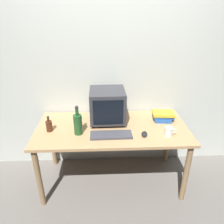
{
  "coord_description": "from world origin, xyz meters",
  "views": [
    {
      "loc": [
        -0.09,
        -1.99,
        1.89
      ],
      "look_at": [
        0.0,
        0.0,
        0.93
      ],
      "focal_mm": 33.93,
      "sensor_mm": 36.0,
      "label": 1
    }
  ],
  "objects": [
    {
      "name": "bottle_tall",
      "position": [
        -0.35,
        -0.12,
        0.86
      ],
      "size": [
        0.09,
        0.09,
        0.31
      ],
      "color": "#1E4C23",
      "rests_on": "desk"
    },
    {
      "name": "bottle_short",
      "position": [
        -0.66,
        -0.06,
        0.81
      ],
      "size": [
        0.06,
        0.06,
        0.18
      ],
      "color": "#472314",
      "rests_on": "desk"
    },
    {
      "name": "desk",
      "position": [
        0.0,
        0.0,
        0.66
      ],
      "size": [
        1.63,
        0.78,
        0.75
      ],
      "color": "tan",
      "rests_on": "ground"
    },
    {
      "name": "back_wall",
      "position": [
        0.0,
        0.45,
        1.25
      ],
      "size": [
        4.0,
        0.08,
        2.5
      ],
      "primitive_type": "cube",
      "color": "beige",
      "rests_on": "ground"
    },
    {
      "name": "mug",
      "position": [
        0.56,
        -0.2,
        0.79
      ],
      "size": [
        0.12,
        0.08,
        0.09
      ],
      "color": "white",
      "rests_on": "desk"
    },
    {
      "name": "keyboard",
      "position": [
        -0.02,
        -0.18,
        0.76
      ],
      "size": [
        0.42,
        0.16,
        0.02
      ],
      "primitive_type": "cube",
      "rotation": [
        0.0,
        0.0,
        0.02
      ],
      "color": "#3F3F47",
      "rests_on": "desk"
    },
    {
      "name": "computer_mouse",
      "position": [
        0.32,
        -0.19,
        0.76
      ],
      "size": [
        0.08,
        0.11,
        0.04
      ],
      "primitive_type": "ellipsoid",
      "rotation": [
        0.0,
        0.0,
        -0.21
      ],
      "color": "black",
      "rests_on": "desk"
    },
    {
      "name": "crt_monitor",
      "position": [
        -0.04,
        0.14,
        0.94
      ],
      "size": [
        0.39,
        0.39,
        0.37
      ],
      "color": "#333338",
      "rests_on": "desk"
    },
    {
      "name": "ground_plane",
      "position": [
        0.0,
        0.0,
        0.0
      ],
      "size": [
        6.0,
        6.0,
        0.0
      ],
      "primitive_type": "plane",
      "color": "slate"
    },
    {
      "name": "book_stack",
      "position": [
        0.59,
        0.14,
        0.8
      ],
      "size": [
        0.25,
        0.19,
        0.1
      ],
      "color": "#28569E",
      "rests_on": "desk"
    }
  ]
}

